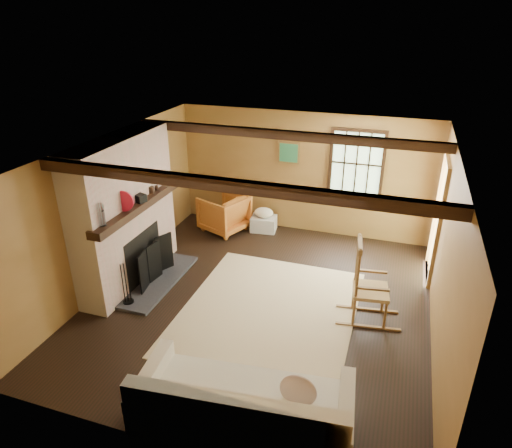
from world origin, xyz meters
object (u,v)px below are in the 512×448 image
at_px(sofa, 243,415).
at_px(armchair, 224,213).
at_px(laundry_basket, 264,224).
at_px(rocking_chair, 368,288).
at_px(fireplace, 127,218).

height_order(sofa, armchair, sofa).
bearing_deg(laundry_basket, rocking_chair, -45.97).
bearing_deg(fireplace, laundry_basket, 58.20).
relative_size(fireplace, sofa, 1.05).
distance_m(sofa, armchair, 5.06).
height_order(sofa, laundry_basket, sofa).
relative_size(sofa, armchair, 2.75).
bearing_deg(laundry_basket, sofa, -74.87).
xyz_separation_m(laundry_basket, armchair, (-0.77, -0.24, 0.23)).
bearing_deg(armchair, fireplace, 3.14).
distance_m(rocking_chair, laundry_basket, 3.31).
bearing_deg(rocking_chair, armchair, 47.23).
bearing_deg(sofa, rocking_chair, 62.71).
bearing_deg(fireplace, sofa, -40.43).
bearing_deg(armchair, sofa, 46.08).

